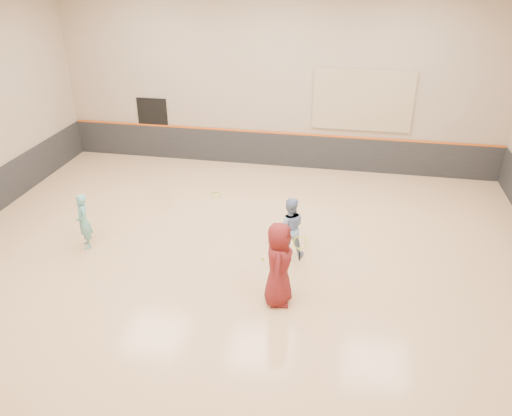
% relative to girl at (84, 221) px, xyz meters
% --- Properties ---
extents(room, '(15.04, 12.04, 6.22)m').
position_rel_girl_xyz_m(room, '(3.98, 0.34, 0.08)').
color(room, tan).
rests_on(room, ground).
extents(wainscot_back, '(14.90, 0.04, 1.20)m').
position_rel_girl_xyz_m(wainscot_back, '(3.98, 6.31, -0.13)').
color(wainscot_back, '#232326').
rests_on(wainscot_back, floor).
extents(accent_stripe, '(14.90, 0.03, 0.06)m').
position_rel_girl_xyz_m(accent_stripe, '(3.98, 6.30, 0.49)').
color(accent_stripe, '#D85914').
rests_on(accent_stripe, wall_back).
extents(acoustic_panel, '(3.20, 0.08, 2.00)m').
position_rel_girl_xyz_m(acoustic_panel, '(6.78, 6.29, 1.77)').
color(acoustic_panel, tan).
rests_on(acoustic_panel, wall_back).
extents(doorway, '(1.10, 0.05, 2.20)m').
position_rel_girl_xyz_m(doorway, '(-0.52, 6.32, 0.37)').
color(doorway, black).
rests_on(doorway, floor).
extents(girl, '(0.61, 0.64, 1.46)m').
position_rel_girl_xyz_m(girl, '(0.00, 0.00, 0.00)').
color(girl, '#67B2AC').
rests_on(girl, floor).
extents(instructor, '(0.87, 0.73, 1.58)m').
position_rel_girl_xyz_m(instructor, '(5.17, 0.55, 0.06)').
color(instructor, '#7E98C3').
rests_on(instructor, floor).
extents(young_man, '(0.64, 0.96, 1.92)m').
position_rel_girl_xyz_m(young_man, '(5.19, -1.34, 0.23)').
color(young_man, maroon).
rests_on(young_man, floor).
extents(held_racket, '(0.37, 0.37, 0.66)m').
position_rel_girl_xyz_m(held_racket, '(5.47, 0.22, -0.14)').
color(held_racket, '#D2E532').
rests_on(held_racket, instructor).
extents(spare_racket, '(0.67, 0.67, 0.11)m').
position_rel_girl_xyz_m(spare_racket, '(2.48, 3.59, -0.68)').
color(spare_racket, '#B4CF2D').
rests_on(spare_racket, floor).
extents(ball_under_racket, '(0.07, 0.07, 0.07)m').
position_rel_girl_xyz_m(ball_under_racket, '(4.58, 0.20, -0.70)').
color(ball_under_racket, '#CDE836').
rests_on(ball_under_racket, floor).
extents(ball_in_hand, '(0.07, 0.07, 0.07)m').
position_rel_girl_xyz_m(ball_in_hand, '(5.26, -1.47, 0.56)').
color(ball_in_hand, '#D9EB36').
rests_on(ball_in_hand, young_man).
extents(ball_beside_spare, '(0.07, 0.07, 0.07)m').
position_rel_girl_xyz_m(ball_beside_spare, '(4.86, 1.59, -0.70)').
color(ball_beside_spare, yellow).
rests_on(ball_beside_spare, floor).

